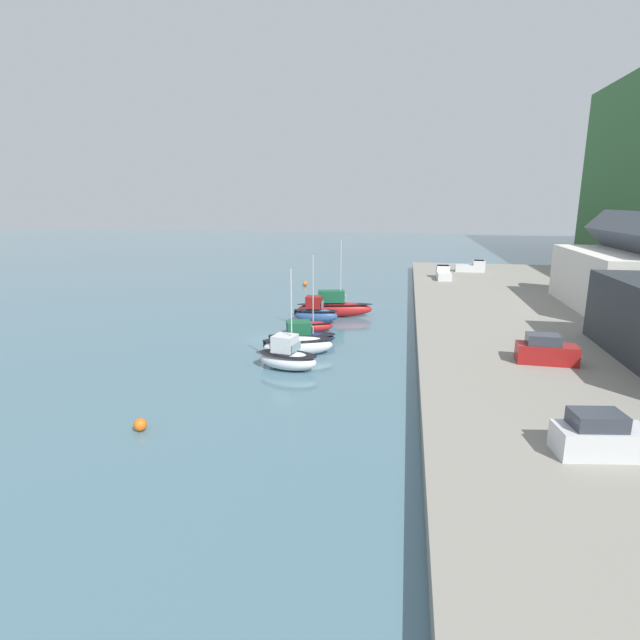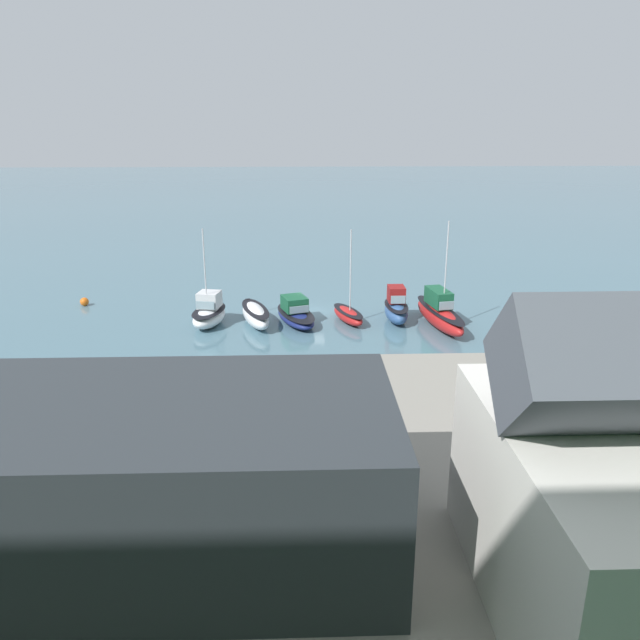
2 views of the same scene
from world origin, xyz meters
The scene contains 12 objects.
ground_plane centered at (0.00, 0.00, 0.00)m, with size 320.00×320.00×0.00m, color slate.
quay_promenade centered at (0.00, 29.13, 0.62)m, with size 105.97×31.66×1.24m.
yacht_club_building centered at (6.52, 32.27, 4.13)m, with size 17.72×8.64×5.80m.
moored_boat_0 centered at (-10.30, 4.25, 1.13)m, with size 3.35×8.81×8.66m.
moored_boat_1 centered at (-7.05, 2.69, 1.08)m, with size 1.87×4.79×2.91m.
moored_boat_2 centered at (-3.08, 2.81, 0.63)m, with size 3.04×5.04×7.74m.
moored_boat_3 centered at (1.25, 2.87, 0.77)m, with size 4.30×6.68×2.18m.
moored_boat_4 centered at (4.49, 3.26, 0.85)m, with size 3.43×6.33×1.61m.
moored_boat_5 centered at (8.22, 3.24, 1.02)m, with size 3.24×5.21×7.95m.
parked_car_1 centered at (7.04, 22.47, 2.15)m, with size 2.02×4.29×2.16m.
mooring_buoy_0 centered at (-30.03, -3.17, 0.36)m, with size 0.72×0.72×0.72m.
mooring_buoy_1 centered at (20.14, -2.60, 0.38)m, with size 0.75×0.75×0.75m.
Camera 2 is at (0.92, 51.48, 16.25)m, focal length 35.00 mm.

